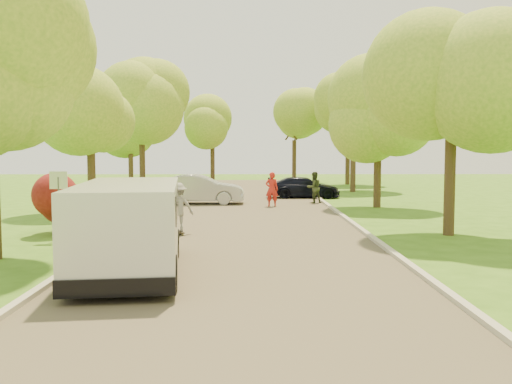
{
  "coord_description": "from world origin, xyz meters",
  "views": [
    {
      "loc": [
        0.2,
        -13.78,
        2.89
      ],
      "look_at": [
        0.39,
        6.93,
        1.3
      ],
      "focal_mm": 40.0,
      "sensor_mm": 36.0,
      "label": 1
    }
  ],
  "objects_px": {
    "street_sign": "(59,191)",
    "dark_sedan": "(304,188)",
    "longboard": "(178,232)",
    "minivan": "(129,226)",
    "skateboarder": "(178,207)",
    "silver_sedan": "(199,189)",
    "person_striped": "(272,189)",
    "person_olive": "(314,188)"
  },
  "relations": [
    {
      "from": "street_sign",
      "to": "minivan",
      "type": "height_order",
      "value": "street_sign"
    },
    {
      "from": "dark_sedan",
      "to": "person_olive",
      "type": "relative_size",
      "value": 2.52
    },
    {
      "from": "minivan",
      "to": "person_striped",
      "type": "relative_size",
      "value": 3.38
    },
    {
      "from": "skateboarder",
      "to": "person_striped",
      "type": "distance_m",
      "value": 9.78
    },
    {
      "from": "longboard",
      "to": "skateboarder",
      "type": "height_order",
      "value": "skateboarder"
    },
    {
      "from": "minivan",
      "to": "dark_sedan",
      "type": "height_order",
      "value": "minivan"
    },
    {
      "from": "skateboarder",
      "to": "dark_sedan",
      "type": "bearing_deg",
      "value": -132.78
    },
    {
      "from": "street_sign",
      "to": "silver_sedan",
      "type": "xyz_separation_m",
      "value": [
        3.31,
        11.73,
        -0.8
      ]
    },
    {
      "from": "dark_sedan",
      "to": "skateboarder",
      "type": "relative_size",
      "value": 2.56
    },
    {
      "from": "person_striped",
      "to": "dark_sedan",
      "type": "bearing_deg",
      "value": -111.46
    },
    {
      "from": "person_striped",
      "to": "person_olive",
      "type": "height_order",
      "value": "person_striped"
    },
    {
      "from": "dark_sedan",
      "to": "minivan",
      "type": "bearing_deg",
      "value": 163.65
    },
    {
      "from": "street_sign",
      "to": "skateboarder",
      "type": "bearing_deg",
      "value": 18.4
    },
    {
      "from": "silver_sedan",
      "to": "person_olive",
      "type": "distance_m",
      "value": 6.02
    },
    {
      "from": "street_sign",
      "to": "dark_sedan",
      "type": "height_order",
      "value": "street_sign"
    },
    {
      "from": "minivan",
      "to": "dark_sedan",
      "type": "xyz_separation_m",
      "value": [
        5.91,
        20.04,
        -0.49
      ]
    },
    {
      "from": "street_sign",
      "to": "minivan",
      "type": "bearing_deg",
      "value": -55.87
    },
    {
      "from": "street_sign",
      "to": "silver_sedan",
      "type": "relative_size",
      "value": 0.47
    },
    {
      "from": "street_sign",
      "to": "person_olive",
      "type": "bearing_deg",
      "value": 52.28
    },
    {
      "from": "longboard",
      "to": "silver_sedan",
      "type": "bearing_deg",
      "value": -110.01
    },
    {
      "from": "dark_sedan",
      "to": "person_striped",
      "type": "distance_m",
      "value": 5.4
    },
    {
      "from": "street_sign",
      "to": "skateboarder",
      "type": "distance_m",
      "value": 3.82
    },
    {
      "from": "minivan",
      "to": "silver_sedan",
      "type": "bearing_deg",
      "value": 83.01
    },
    {
      "from": "person_olive",
      "to": "skateboarder",
      "type": "bearing_deg",
      "value": 36.6
    },
    {
      "from": "street_sign",
      "to": "person_striped",
      "type": "relative_size",
      "value": 1.26
    },
    {
      "from": "skateboarder",
      "to": "person_striped",
      "type": "xyz_separation_m",
      "value": [
        3.47,
        9.15,
        -0.07
      ]
    },
    {
      "from": "minivan",
      "to": "skateboarder",
      "type": "xyz_separation_m",
      "value": [
        0.38,
        5.9,
        -0.18
      ]
    },
    {
      "from": "longboard",
      "to": "person_striped",
      "type": "relative_size",
      "value": 0.5
    },
    {
      "from": "dark_sedan",
      "to": "skateboarder",
      "type": "xyz_separation_m",
      "value": [
        -5.53,
        -14.14,
        0.32
      ]
    },
    {
      "from": "minivan",
      "to": "longboard",
      "type": "height_order",
      "value": "minivan"
    },
    {
      "from": "person_striped",
      "to": "longboard",
      "type": "bearing_deg",
      "value": 70.11
    },
    {
      "from": "minivan",
      "to": "person_olive",
      "type": "height_order",
      "value": "minivan"
    },
    {
      "from": "street_sign",
      "to": "silver_sedan",
      "type": "distance_m",
      "value": 12.21
    },
    {
      "from": "minivan",
      "to": "dark_sedan",
      "type": "relative_size",
      "value": 1.39
    },
    {
      "from": "street_sign",
      "to": "longboard",
      "type": "height_order",
      "value": "street_sign"
    },
    {
      "from": "minivan",
      "to": "dark_sedan",
      "type": "distance_m",
      "value": 20.9
    },
    {
      "from": "dark_sedan",
      "to": "longboard",
      "type": "distance_m",
      "value": 15.19
    },
    {
      "from": "minivan",
      "to": "silver_sedan",
      "type": "height_order",
      "value": "minivan"
    },
    {
      "from": "street_sign",
      "to": "silver_sedan",
      "type": "height_order",
      "value": "street_sign"
    },
    {
      "from": "longboard",
      "to": "skateboarder",
      "type": "relative_size",
      "value": 0.53
    },
    {
      "from": "skateboarder",
      "to": "person_striped",
      "type": "bearing_deg",
      "value": -132.22
    },
    {
      "from": "silver_sedan",
      "to": "longboard",
      "type": "height_order",
      "value": "silver_sedan"
    }
  ]
}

